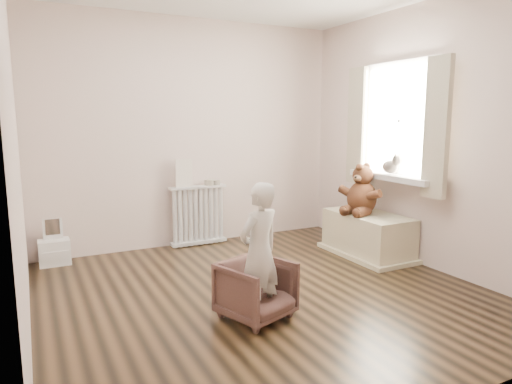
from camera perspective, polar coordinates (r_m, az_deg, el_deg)
name	(u,v)px	position (r m, az deg, el deg)	size (l,w,h in m)	color
floor	(264,293)	(4.01, 1.02, -12.47)	(3.60, 3.60, 0.01)	black
back_wall	(192,134)	(5.38, -8.01, 7.22)	(3.60, 0.02, 2.60)	beige
front_wall	(446,158)	(2.30, 22.64, 3.99)	(3.60, 0.02, 2.60)	beige
left_wall	(15,147)	(3.29, -27.92, 5.00)	(0.02, 3.60, 2.60)	beige
right_wall	(425,137)	(4.84, 20.40, 6.51)	(0.02, 3.60, 2.60)	beige
window	(401,121)	(5.02, 17.65, 8.45)	(0.03, 0.90, 1.10)	white
window_sill	(392,177)	(4.99, 16.58, 1.81)	(0.22, 1.10, 0.06)	silver
curtain_left	(437,128)	(4.54, 21.67, 7.44)	(0.06, 0.26, 1.30)	beige
curtain_right	(357,126)	(5.37, 12.48, 8.05)	(0.06, 0.26, 1.30)	beige
radiator	(198,212)	(5.38, -7.23, -2.54)	(0.67, 0.13, 0.70)	silver
paper_doll	(184,173)	(5.25, -9.00, 2.37)	(0.19, 0.02, 0.32)	beige
tin_a	(209,182)	(5.37, -5.89, 1.21)	(0.11, 0.11, 0.07)	#A59E8C
tin_b	(216,182)	(5.40, -5.02, 1.21)	(0.10, 0.10, 0.05)	#A59E8C
toy_vanity	(54,238)	(5.09, -23.98, -5.30)	(0.30, 0.21, 0.47)	silver
armchair	(256,290)	(3.47, 0.03, -12.13)	(0.47, 0.48, 0.44)	#53342D
child	(259,252)	(3.33, 0.42, -7.45)	(0.37, 0.24, 1.01)	beige
toy_bench	(368,237)	(5.13, 13.78, -5.49)	(0.52, 0.97, 0.46)	beige
teddy_bear	(362,194)	(5.03, 13.11, -0.28)	(0.44, 0.34, 0.54)	#381C0F
plush_cat	(391,165)	(4.97, 16.52, 3.30)	(0.15, 0.25, 0.21)	#6C625B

